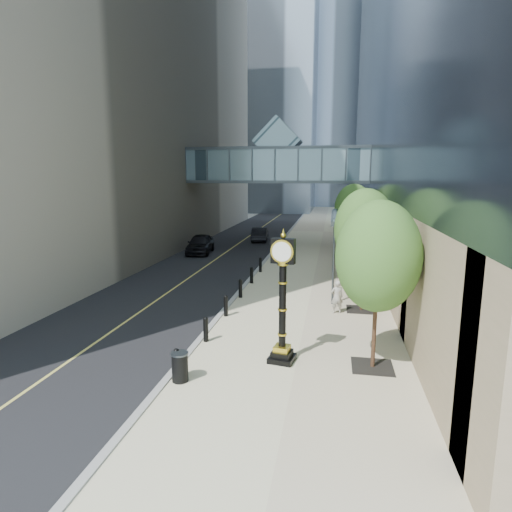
# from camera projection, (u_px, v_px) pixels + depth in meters

# --- Properties ---
(ground) EXTENTS (320.00, 320.00, 0.00)m
(ground) POSITION_uv_depth(u_px,v_px,m) (253.00, 403.00, 12.42)
(ground) COLOR gray
(ground) RESTS_ON ground
(road) EXTENTS (8.00, 180.00, 0.02)m
(road) POSITION_uv_depth(u_px,v_px,m) (257.00, 230.00, 52.34)
(road) COLOR black
(road) RESTS_ON ground
(sidewalk) EXTENTS (8.00, 180.00, 0.06)m
(sidewalk) POSITION_uv_depth(u_px,v_px,m) (323.00, 232.00, 50.93)
(sidewalk) COLOR beige
(sidewalk) RESTS_ON ground
(curb) EXTENTS (0.25, 180.00, 0.07)m
(curb) POSITION_uv_depth(u_px,v_px,m) (290.00, 231.00, 51.63)
(curb) COLOR gray
(curb) RESTS_ON ground
(midrise_left) EXTENTS (20.00, 58.00, 40.00)m
(midrise_left) POSITION_uv_depth(u_px,v_px,m) (67.00, 17.00, 36.64)
(midrise_left) COLOR #BDB195
(midrise_left) RESTS_ON ground
(distant_tower_a) EXTENTS (24.00, 22.00, 78.00)m
(distant_tower_a) POSITION_uv_depth(u_px,v_px,m) (254.00, 1.00, 80.31)
(distant_tower_a) COLOR #9FB2C9
(distant_tower_a) RESTS_ON ground
(distant_tower_b) EXTENTS (26.00, 24.00, 90.00)m
(distant_tower_b) POSITION_uv_depth(u_px,v_px,m) (372.00, 0.00, 94.53)
(distant_tower_b) COLOR #9FB2C9
(distant_tower_b) RESTS_ON ground
(distant_tower_c) EXTENTS (22.00, 22.00, 65.00)m
(distant_tower_c) POSITION_uv_depth(u_px,v_px,m) (309.00, 85.00, 123.63)
(distant_tower_c) COLOR #9FB2C9
(distant_tower_c) RESTS_ON ground
(skywalk) EXTENTS (17.00, 4.20, 5.80)m
(skywalk) POSITION_uv_depth(u_px,v_px,m) (278.00, 163.00, 38.62)
(skywalk) COLOR slate
(skywalk) RESTS_ON ground
(entrance_canopy) EXTENTS (3.00, 8.00, 4.38)m
(entrance_canopy) POSITION_uv_depth(u_px,v_px,m) (357.00, 217.00, 24.59)
(entrance_canopy) COLOR #383F44
(entrance_canopy) RESTS_ON ground
(bollard_row) EXTENTS (0.20, 16.20, 0.90)m
(bollard_row) POSITION_uv_depth(u_px,v_px,m) (234.00, 297.00, 21.51)
(bollard_row) COLOR black
(bollard_row) RESTS_ON sidewalk
(street_trees) EXTENTS (2.88, 28.72, 5.91)m
(street_trees) POSITION_uv_depth(u_px,v_px,m) (358.00, 220.00, 26.20)
(street_trees) COLOR black
(street_trees) RESTS_ON sidewalk
(street_clock) EXTENTS (0.99, 0.99, 4.58)m
(street_clock) POSITION_uv_depth(u_px,v_px,m) (282.00, 307.00, 14.78)
(street_clock) COLOR black
(street_clock) RESTS_ON sidewalk
(trash_bin) EXTENTS (0.56, 0.56, 0.90)m
(trash_bin) POSITION_uv_depth(u_px,v_px,m) (180.00, 368.00, 13.58)
(trash_bin) COLOR black
(trash_bin) RESTS_ON sidewalk
(pedestrian) EXTENTS (0.66, 0.53, 1.60)m
(pedestrian) POSITION_uv_depth(u_px,v_px,m) (337.00, 297.00, 20.35)
(pedestrian) COLOR #A6A398
(pedestrian) RESTS_ON sidewalk
(car_near) EXTENTS (2.47, 4.96, 1.62)m
(car_near) POSITION_uv_depth(u_px,v_px,m) (200.00, 244.00, 36.62)
(car_near) COLOR black
(car_near) RESTS_ON road
(car_far) EXTENTS (1.87, 4.40, 1.41)m
(car_far) POSITION_uv_depth(u_px,v_px,m) (260.00, 234.00, 43.72)
(car_far) COLOR black
(car_far) RESTS_ON road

